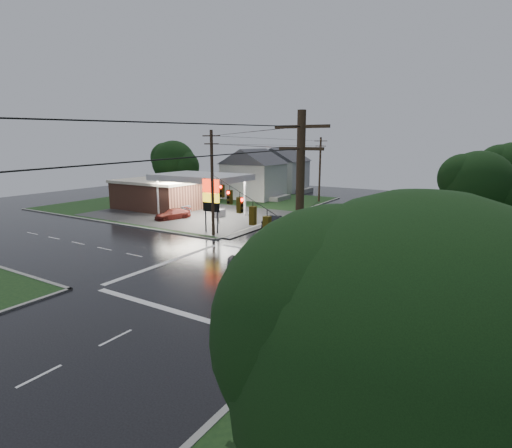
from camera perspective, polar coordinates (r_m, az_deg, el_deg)
The scene contains 16 objects.
ground at distance 29.89m, azimuth -2.75°, elevation -7.54°, with size 120.00×120.00×0.00m, color black.
grass_nw at distance 65.46m, azimuth -8.72°, elevation 2.98°, with size 36.00×36.00×0.08m, color black.
gas_station at distance 60.29m, azimuth -12.44°, elevation 4.50°, with size 26.20×18.00×5.60m.
pylon_sign at distance 43.30m, azimuth -6.45°, elevation 3.90°, with size 2.00×0.35×6.00m.
utility_pole_nw at distance 41.71m, azimuth -6.26°, elevation 5.97°, with size 2.20×0.32×11.00m.
utility_pole_se at distance 15.76m, azimuth 6.13°, elevation -3.60°, with size 2.20×0.32×11.00m.
utility_pole_n at distance 66.48m, azimuth 9.11°, elevation 7.81°, with size 2.20×0.32×10.50m.
traffic_signals at distance 28.39m, azimuth -2.87°, elevation 4.88°, with size 26.87×26.87×1.47m.
house_near at distance 70.03m, azimuth -0.30°, elevation 7.28°, with size 11.05×8.48×8.60m.
house_far at distance 80.90m, azimuth 3.63°, elevation 7.86°, with size 11.05×8.48×8.60m.
tree_nw_behind at distance 73.02m, azimuth -11.58°, elevation 8.62°, with size 8.93×7.60×10.00m.
tree_ne_near at distance 45.48m, azimuth 29.27°, elevation 4.82°, with size 7.99×6.80×8.98m.
tree_se at distance 8.47m, azimuth 22.68°, elevation -19.87°, with size 8.22×7.00×9.08m.
car_north at distance 46.53m, azimuth 2.65°, elevation 0.41°, with size 1.55×4.43×1.46m, color black.
car_crossing at distance 31.06m, azimuth -0.36°, elevation -5.44°, with size 1.63×4.05×1.38m, color slate.
car_pump at distance 52.29m, azimuth -11.82°, elevation 1.39°, with size 1.92×4.73×1.37m, color maroon.
Camera 1 is at (16.00, -23.24, 9.88)m, focal length 28.00 mm.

